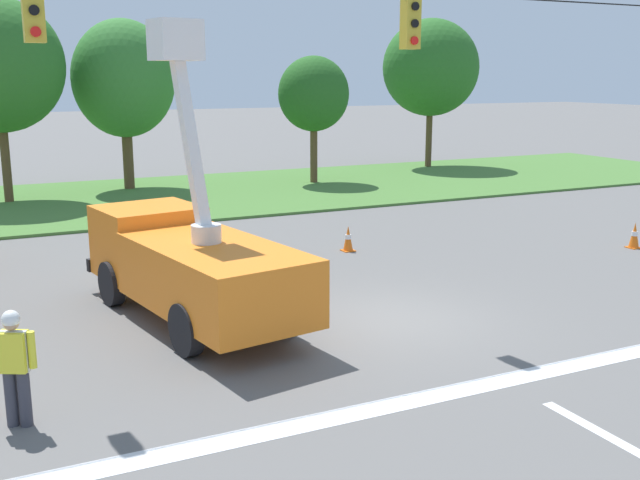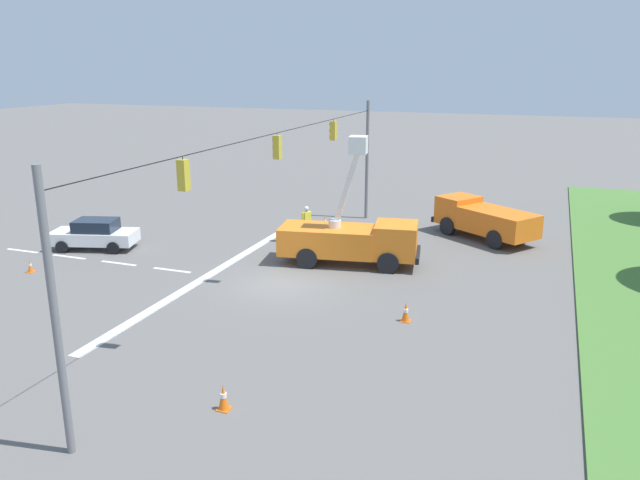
{
  "view_description": "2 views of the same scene",
  "coord_description": "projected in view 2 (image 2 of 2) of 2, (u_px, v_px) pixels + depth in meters",
  "views": [
    {
      "loc": [
        -7.98,
        -12.9,
        5.04
      ],
      "look_at": [
        -0.88,
        1.76,
        1.45
      ],
      "focal_mm": 42.0,
      "sensor_mm": 36.0,
      "label": 1
    },
    {
      "loc": [
        23.49,
        10.5,
        9.32
      ],
      "look_at": [
        -1.7,
        1.14,
        1.68
      ],
      "focal_mm": 35.0,
      "sensor_mm": 36.0,
      "label": 2
    }
  ],
  "objects": [
    {
      "name": "utility_truck_support_near",
      "position": [
        483.0,
        218.0,
        34.12
      ],
      "size": [
        5.21,
        6.12,
        2.05
      ],
      "color": "orange",
      "rests_on": "ground"
    },
    {
      "name": "lane_markings",
      "position": [
        182.0,
        271.0,
        28.95
      ],
      "size": [
        17.6,
        15.25,
        0.01
      ],
      "color": "silver",
      "rests_on": "ground"
    },
    {
      "name": "ground_plane",
      "position": [
        282.0,
        284.0,
        27.24
      ],
      "size": [
        200.0,
        200.0,
        0.0
      ],
      "primitive_type": "plane",
      "color": "#605E5B"
    },
    {
      "name": "traffic_cone_mid_left",
      "position": [
        318.0,
        230.0,
        34.8
      ],
      "size": [
        0.36,
        0.36,
        0.74
      ],
      "color": "orange",
      "rests_on": "ground"
    },
    {
      "name": "traffic_cone_near_bucket",
      "position": [
        223.0,
        397.0,
        17.31
      ],
      "size": [
        0.36,
        0.36,
        0.77
      ],
      "color": "orange",
      "rests_on": "ground"
    },
    {
      "name": "utility_truck_bucket_lift",
      "position": [
        351.0,
        238.0,
        29.68
      ],
      "size": [
        3.35,
        6.95,
        6.13
      ],
      "color": "orange",
      "rests_on": "ground"
    },
    {
      "name": "traffic_cone_mid_right",
      "position": [
        406.0,
        312.0,
        23.27
      ],
      "size": [
        0.36,
        0.36,
        0.75
      ],
      "color": "orange",
      "rests_on": "ground"
    },
    {
      "name": "traffic_cone_lane_edge_a",
      "position": [
        30.0,
        266.0,
        28.81
      ],
      "size": [
        0.36,
        0.36,
        0.59
      ],
      "color": "orange",
      "rests_on": "ground"
    },
    {
      "name": "signal_gantry",
      "position": [
        280.0,
        185.0,
        25.96
      ],
      "size": [
        26.2,
        0.33,
        7.2
      ],
      "color": "slate",
      "rests_on": "ground"
    },
    {
      "name": "traffic_cone_foreground_left",
      "position": [
        325.0,
        222.0,
        36.79
      ],
      "size": [
        0.36,
        0.36,
        0.65
      ],
      "color": "orange",
      "rests_on": "ground"
    },
    {
      "name": "sedan_white",
      "position": [
        95.0,
        234.0,
        32.3
      ],
      "size": [
        2.9,
        4.62,
        1.56
      ],
      "color": "white",
      "rests_on": "ground"
    },
    {
      "name": "road_worker",
      "position": [
        306.0,
        220.0,
        34.36
      ],
      "size": [
        0.59,
        0.4,
        1.77
      ],
      "color": "#383842",
      "rests_on": "ground"
    }
  ]
}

